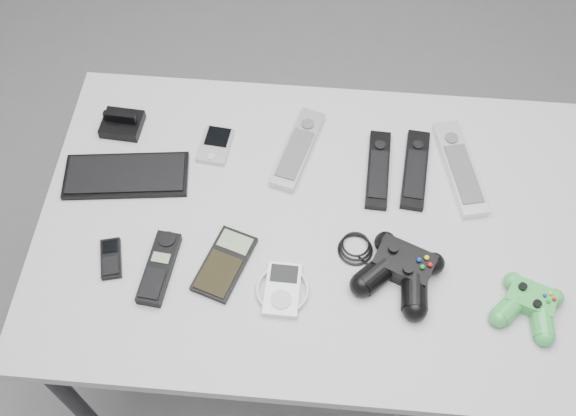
# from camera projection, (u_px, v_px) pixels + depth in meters

# --- Properties ---
(floor) EXTENTS (3.50, 3.50, 0.00)m
(floor) POSITION_uv_depth(u_px,v_px,m) (328.00, 347.00, 2.08)
(floor) COLOR slate
(floor) RESTS_ON ground
(desk) EXTENTS (1.17, 0.75, 0.78)m
(desk) POSITION_uv_depth(u_px,v_px,m) (317.00, 238.00, 1.47)
(desk) COLOR #A2A1A4
(desk) RESTS_ON floor
(pda_keyboard) EXTENTS (0.28, 0.14, 0.02)m
(pda_keyboard) POSITION_uv_depth(u_px,v_px,m) (126.00, 175.00, 1.46)
(pda_keyboard) COLOR black
(pda_keyboard) RESTS_ON desk
(dock_bracket) EXTENTS (0.09, 0.08, 0.05)m
(dock_bracket) POSITION_uv_depth(u_px,v_px,m) (121.00, 121.00, 1.52)
(dock_bracket) COLOR black
(dock_bracket) RESTS_ON desk
(pda) EXTENTS (0.07, 0.11, 0.02)m
(pda) POSITION_uv_depth(u_px,v_px,m) (216.00, 145.00, 1.51)
(pda) COLOR #A9A9B0
(pda) RESTS_ON desk
(remote_silver_a) EXTENTS (0.11, 0.23, 0.02)m
(remote_silver_a) POSITION_uv_depth(u_px,v_px,m) (298.00, 149.00, 1.50)
(remote_silver_a) COLOR #A9A9B0
(remote_silver_a) RESTS_ON desk
(remote_black_a) EXTENTS (0.05, 0.20, 0.02)m
(remote_black_a) POSITION_uv_depth(u_px,v_px,m) (378.00, 169.00, 1.47)
(remote_black_a) COLOR black
(remote_black_a) RESTS_ON desk
(remote_black_b) EXTENTS (0.07, 0.21, 0.02)m
(remote_black_b) POSITION_uv_depth(u_px,v_px,m) (415.00, 169.00, 1.47)
(remote_black_b) COLOR black
(remote_black_b) RESTS_ON desk
(remote_silver_b) EXTENTS (0.11, 0.25, 0.02)m
(remote_silver_b) POSITION_uv_depth(u_px,v_px,m) (460.00, 168.00, 1.47)
(remote_silver_b) COLOR silver
(remote_silver_b) RESTS_ON desk
(mobile_phone) EXTENTS (0.06, 0.10, 0.02)m
(mobile_phone) POSITION_uv_depth(u_px,v_px,m) (111.00, 258.00, 1.36)
(mobile_phone) COLOR black
(mobile_phone) RESTS_ON desk
(cordless_handset) EXTENTS (0.07, 0.16, 0.02)m
(cordless_handset) POSITION_uv_depth(u_px,v_px,m) (159.00, 268.00, 1.34)
(cordless_handset) COLOR black
(cordless_handset) RESTS_ON desk
(calculator) EXTENTS (0.12, 0.17, 0.02)m
(calculator) POSITION_uv_depth(u_px,v_px,m) (224.00, 264.00, 1.35)
(calculator) COLOR black
(calculator) RESTS_ON desk
(mp3_player) EXTENTS (0.11, 0.11, 0.02)m
(mp3_player) POSITION_uv_depth(u_px,v_px,m) (282.00, 289.00, 1.32)
(mp3_player) COLOR white
(mp3_player) RESTS_ON desk
(controller_black) EXTENTS (0.32, 0.26, 0.05)m
(controller_black) POSITION_uv_depth(u_px,v_px,m) (401.00, 270.00, 1.32)
(controller_black) COLOR black
(controller_black) RESTS_ON desk
(controller_green) EXTENTS (0.16, 0.17, 0.04)m
(controller_green) POSITION_uv_depth(u_px,v_px,m) (529.00, 304.00, 1.29)
(controller_green) COLOR #227E3B
(controller_green) RESTS_ON desk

